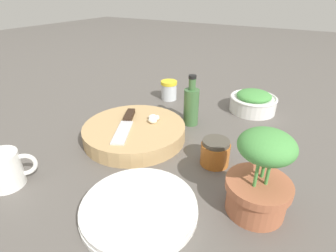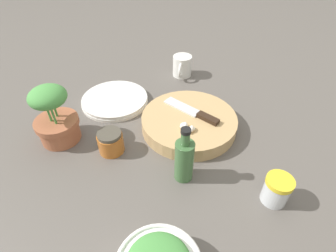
{
  "view_description": "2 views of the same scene",
  "coord_description": "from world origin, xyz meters",
  "px_view_note": "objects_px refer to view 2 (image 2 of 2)",
  "views": [
    {
      "loc": [
        0.52,
        0.3,
        0.38
      ],
      "look_at": [
        -0.01,
        -0.01,
        0.05
      ],
      "focal_mm": 28.0,
      "sensor_mm": 36.0,
      "label": 1
    },
    {
      "loc": [
        -0.51,
        0.19,
        0.52
      ],
      "look_at": [
        0.0,
        -0.02,
        0.05
      ],
      "focal_mm": 28.0,
      "sensor_mm": 36.0,
      "label": 2
    }
  ],
  "objects_px": {
    "chef_knife": "(194,112)",
    "potted_herb": "(55,118)",
    "plate_stack": "(115,100)",
    "cutting_board": "(189,122)",
    "garlic_cloves": "(187,128)",
    "oil_bottle": "(184,159)",
    "spice_jar": "(277,190)",
    "coffee_mug": "(182,66)",
    "honey_jar": "(111,142)"
  },
  "relations": [
    {
      "from": "potted_herb",
      "to": "coffee_mug",
      "type": "bearing_deg",
      "value": -67.63
    },
    {
      "from": "garlic_cloves",
      "to": "spice_jar",
      "type": "height_order",
      "value": "spice_jar"
    },
    {
      "from": "spice_jar",
      "to": "potted_herb",
      "type": "relative_size",
      "value": 0.41
    },
    {
      "from": "cutting_board",
      "to": "oil_bottle",
      "type": "height_order",
      "value": "oil_bottle"
    },
    {
      "from": "honey_jar",
      "to": "plate_stack",
      "type": "bearing_deg",
      "value": -16.34
    },
    {
      "from": "cutting_board",
      "to": "chef_knife",
      "type": "xyz_separation_m",
      "value": [
        0.01,
        -0.02,
        0.03
      ]
    },
    {
      "from": "garlic_cloves",
      "to": "plate_stack",
      "type": "relative_size",
      "value": 0.22
    },
    {
      "from": "chef_knife",
      "to": "honey_jar",
      "type": "xyz_separation_m",
      "value": [
        -0.01,
        0.26,
        -0.01
      ]
    },
    {
      "from": "chef_knife",
      "to": "honey_jar",
      "type": "distance_m",
      "value": 0.26
    },
    {
      "from": "cutting_board",
      "to": "coffee_mug",
      "type": "xyz_separation_m",
      "value": [
        0.29,
        -0.12,
        0.02
      ]
    },
    {
      "from": "oil_bottle",
      "to": "garlic_cloves",
      "type": "bearing_deg",
      "value": -29.58
    },
    {
      "from": "chef_knife",
      "to": "plate_stack",
      "type": "xyz_separation_m",
      "value": [
        0.21,
        0.19,
        -0.04
      ]
    },
    {
      "from": "cutting_board",
      "to": "oil_bottle",
      "type": "distance_m",
      "value": 0.19
    },
    {
      "from": "chef_knife",
      "to": "potted_herb",
      "type": "xyz_separation_m",
      "value": [
        0.09,
        0.38,
        0.03
      ]
    },
    {
      "from": "cutting_board",
      "to": "honey_jar",
      "type": "bearing_deg",
      "value": 90.8
    },
    {
      "from": "spice_jar",
      "to": "oil_bottle",
      "type": "xyz_separation_m",
      "value": [
        0.14,
        0.16,
        0.03
      ]
    },
    {
      "from": "garlic_cloves",
      "to": "oil_bottle",
      "type": "bearing_deg",
      "value": 150.42
    },
    {
      "from": "chef_knife",
      "to": "plate_stack",
      "type": "relative_size",
      "value": 0.81
    },
    {
      "from": "cutting_board",
      "to": "plate_stack",
      "type": "xyz_separation_m",
      "value": [
        0.21,
        0.17,
        -0.01
      ]
    },
    {
      "from": "spice_jar",
      "to": "honey_jar",
      "type": "height_order",
      "value": "spice_jar"
    },
    {
      "from": "cutting_board",
      "to": "spice_jar",
      "type": "bearing_deg",
      "value": -167.67
    },
    {
      "from": "garlic_cloves",
      "to": "honey_jar",
      "type": "bearing_deg",
      "value": 77.45
    },
    {
      "from": "garlic_cloves",
      "to": "plate_stack",
      "type": "xyz_separation_m",
      "value": [
        0.26,
        0.14,
        -0.04
      ]
    },
    {
      "from": "coffee_mug",
      "to": "potted_herb",
      "type": "relative_size",
      "value": 0.54
    },
    {
      "from": "spice_jar",
      "to": "coffee_mug",
      "type": "xyz_separation_m",
      "value": [
        0.6,
        -0.05,
        0.0
      ]
    },
    {
      "from": "garlic_cloves",
      "to": "honey_jar",
      "type": "xyz_separation_m",
      "value": [
        0.05,
        0.21,
        -0.02
      ]
    },
    {
      "from": "cutting_board",
      "to": "garlic_cloves",
      "type": "relative_size",
      "value": 5.72
    },
    {
      "from": "coffee_mug",
      "to": "oil_bottle",
      "type": "relative_size",
      "value": 0.6
    },
    {
      "from": "garlic_cloves",
      "to": "plate_stack",
      "type": "distance_m",
      "value": 0.3
    },
    {
      "from": "cutting_board",
      "to": "oil_bottle",
      "type": "relative_size",
      "value": 1.81
    },
    {
      "from": "spice_jar",
      "to": "plate_stack",
      "type": "relative_size",
      "value": 0.32
    },
    {
      "from": "spice_jar",
      "to": "plate_stack",
      "type": "xyz_separation_m",
      "value": [
        0.52,
        0.24,
        -0.03
      ]
    },
    {
      "from": "plate_stack",
      "to": "honey_jar",
      "type": "xyz_separation_m",
      "value": [
        -0.22,
        0.06,
        0.02
      ]
    },
    {
      "from": "coffee_mug",
      "to": "plate_stack",
      "type": "relative_size",
      "value": 0.42
    },
    {
      "from": "coffee_mug",
      "to": "honey_jar",
      "type": "xyz_separation_m",
      "value": [
        -0.3,
        0.35,
        -0.01
      ]
    },
    {
      "from": "honey_jar",
      "to": "oil_bottle",
      "type": "relative_size",
      "value": 0.45
    },
    {
      "from": "coffee_mug",
      "to": "oil_bottle",
      "type": "xyz_separation_m",
      "value": [
        -0.46,
        0.21,
        0.02
      ]
    },
    {
      "from": "cutting_board",
      "to": "honey_jar",
      "type": "xyz_separation_m",
      "value": [
        -0.0,
        0.24,
        0.01
      ]
    },
    {
      "from": "plate_stack",
      "to": "potted_herb",
      "type": "distance_m",
      "value": 0.23
    },
    {
      "from": "garlic_cloves",
      "to": "oil_bottle",
      "type": "xyz_separation_m",
      "value": [
        -0.11,
        0.06,
        0.01
      ]
    },
    {
      "from": "chef_knife",
      "to": "plate_stack",
      "type": "distance_m",
      "value": 0.28
    },
    {
      "from": "garlic_cloves",
      "to": "potted_herb",
      "type": "distance_m",
      "value": 0.36
    },
    {
      "from": "garlic_cloves",
      "to": "chef_knife",
      "type": "bearing_deg",
      "value": -41.34
    },
    {
      "from": "cutting_board",
      "to": "garlic_cloves",
      "type": "xyz_separation_m",
      "value": [
        -0.05,
        0.03,
        0.03
      ]
    },
    {
      "from": "garlic_cloves",
      "to": "oil_bottle",
      "type": "relative_size",
      "value": 0.32
    },
    {
      "from": "oil_bottle",
      "to": "potted_herb",
      "type": "relative_size",
      "value": 0.91
    },
    {
      "from": "cutting_board",
      "to": "garlic_cloves",
      "type": "bearing_deg",
      "value": 147.84
    },
    {
      "from": "coffee_mug",
      "to": "cutting_board",
      "type": "bearing_deg",
      "value": 158.6
    },
    {
      "from": "garlic_cloves",
      "to": "spice_jar",
      "type": "xyz_separation_m",
      "value": [
        -0.25,
        -0.1,
        -0.01
      ]
    },
    {
      "from": "garlic_cloves",
      "to": "potted_herb",
      "type": "bearing_deg",
      "value": 65.58
    }
  ]
}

